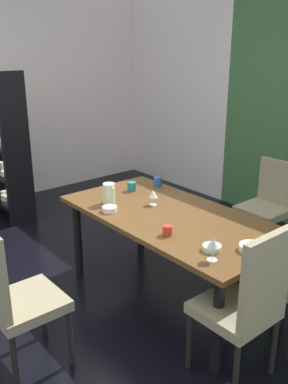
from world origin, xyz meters
name	(u,v)px	position (x,y,z in m)	size (l,w,h in m)	color
ground_plane	(83,292)	(0.00, 0.00, -0.01)	(5.45, 5.50, 0.02)	black
back_panel_interior	(175,87)	(-1.72, 2.70, 1.42)	(2.01, 0.10, 2.85)	silver
dining_table	(171,224)	(0.53, 0.52, 0.66)	(1.87, 0.94, 0.74)	brown
chair_head_near	(12,294)	(0.52, -0.81, 0.57)	(0.44, 0.44, 1.04)	gray
chair_head_far	(269,202)	(0.54, 1.85, 0.53)	(0.44, 0.45, 0.94)	gray
chair_right_near	(247,301)	(1.51, 0.23, 0.57)	(0.44, 0.44, 1.05)	gray
display_shelf	(2,144)	(-2.13, 0.25, 0.88)	(0.89, 0.32, 1.75)	black
wine_glass_corner	(153,194)	(0.28, 0.55, 0.84)	(0.08, 0.08, 0.13)	silver
wine_glass_east	(213,244)	(1.24, 0.21, 0.86)	(0.07, 0.07, 0.15)	silver
serving_bowl_west	(212,248)	(1.15, 0.31, 0.76)	(0.13, 0.13, 0.04)	beige
serving_bowl_right	(110,209)	(0.17, 0.19, 0.77)	(0.12, 0.12, 0.04)	white
serving_bowl_near_window	(252,248)	(1.32, 0.50, 0.77)	(0.17, 0.17, 0.04)	beige
cup_left	(158,182)	(-0.05, 0.90, 0.79)	(0.08, 0.08, 0.09)	#284A88
cup_north	(132,186)	(-0.12, 0.64, 0.79)	(0.08, 0.08, 0.08)	#24716A
cup_center	(167,230)	(0.79, 0.24, 0.78)	(0.07, 0.07, 0.07)	red
pitcher_rear	(109,193)	(0.02, 0.29, 0.83)	(0.12, 0.10, 0.18)	beige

